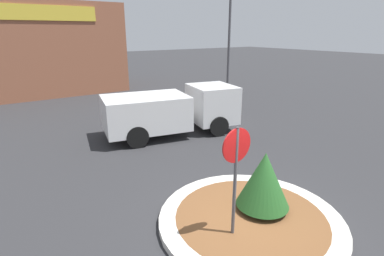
# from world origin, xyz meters

# --- Properties ---
(ground_plane) EXTENTS (120.00, 120.00, 0.00)m
(ground_plane) POSITION_xyz_m (0.00, 0.00, 0.00)
(ground_plane) COLOR #2D2D30
(traffic_island) EXTENTS (4.24, 4.24, 0.17)m
(traffic_island) POSITION_xyz_m (0.00, 0.00, 0.08)
(traffic_island) COLOR beige
(traffic_island) RESTS_ON ground_plane
(stop_sign) EXTENTS (0.71, 0.07, 2.52)m
(stop_sign) POSITION_xyz_m (-0.73, -0.20, 1.75)
(stop_sign) COLOR #4C4C51
(stop_sign) RESTS_ON ground_plane
(island_shrub) EXTENTS (1.25, 1.25, 1.45)m
(island_shrub) POSITION_xyz_m (0.45, 0.07, 0.96)
(island_shrub) COLOR brown
(island_shrub) RESTS_ON traffic_island
(utility_truck) EXTENTS (5.91, 3.22, 1.98)m
(utility_truck) POSITION_xyz_m (1.77, 6.46, 1.09)
(utility_truck) COLOR silver
(utility_truck) RESTS_ON ground_plane
(storefront_building) EXTENTS (13.89, 6.07, 6.13)m
(storefront_building) POSITION_xyz_m (-2.64, 19.95, 3.07)
(storefront_building) COLOR #93563D
(storefront_building) RESTS_ON ground_plane
(light_pole) EXTENTS (0.70, 0.30, 7.40)m
(light_pole) POSITION_xyz_m (9.11, 11.31, 4.27)
(light_pole) COLOR #4C4C51
(light_pole) RESTS_ON ground_plane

